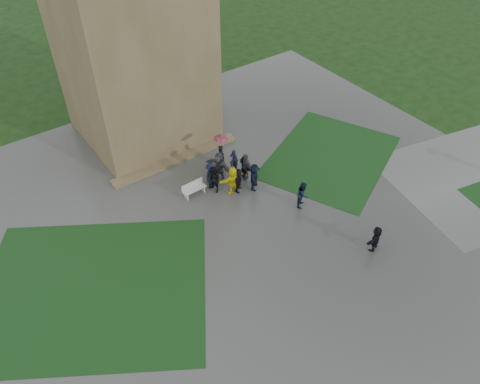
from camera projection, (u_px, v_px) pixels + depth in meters
ground at (278, 262)px, 24.31m from camera, size 120.00×120.00×0.00m
plaza at (255, 239)px, 25.52m from camera, size 34.00×34.00×0.02m
lawn_inset_left at (93, 289)px, 23.01m from camera, size 14.10×13.46×0.01m
lawn_inset_right at (330, 157)px, 31.04m from camera, size 11.12×10.15×0.01m
tower at (125, 2)px, 27.46m from camera, size 8.00×8.00×18.00m
tower_plinth at (176, 159)px, 30.67m from camera, size 9.00×0.80×0.22m
bench at (194, 188)px, 27.99m from camera, size 1.49×0.51×0.86m
visitor_cluster at (232, 170)px, 28.34m from camera, size 3.44×4.12×2.70m
pedestrian_mid at (303, 194)px, 27.00m from camera, size 0.95×0.86×1.70m
pedestrian_near at (376, 238)px, 24.49m from camera, size 1.54×0.94×1.56m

